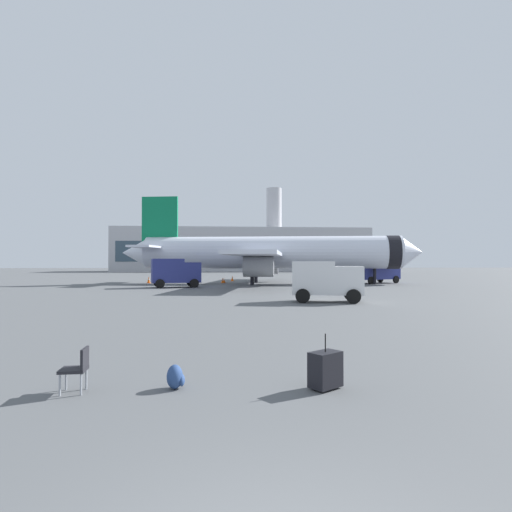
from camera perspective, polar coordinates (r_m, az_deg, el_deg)
airplane_at_gate at (r=51.43m, az=1.72°, el=0.41°), size 35.65×32.34×10.50m
service_truck at (r=44.75m, az=-10.52°, el=-2.01°), size 5.16×3.36×2.90m
fuel_truck at (r=54.62m, az=15.37°, el=-1.61°), size 6.44×4.80×3.20m
cargo_van at (r=28.15m, az=9.20°, el=-3.03°), size 4.74×3.15×2.60m
safety_cone_near at (r=54.86m, az=-13.87°, el=-3.04°), size 0.44×0.44×0.81m
safety_cone_mid at (r=54.74m, az=-4.22°, el=-3.18°), size 0.44×0.44×0.60m
safety_cone_far at (r=53.54m, az=-4.39°, el=-3.20°), size 0.44×0.44×0.66m
safety_cone_outer at (r=59.19m, az=-3.12°, el=-2.95°), size 0.44×0.44×0.73m
rolling_suitcase at (r=9.08m, az=9.08°, el=-14.45°), size 0.75×0.70×1.10m
traveller_backpack at (r=9.17m, az=-10.49°, el=-15.33°), size 0.36×0.40×0.48m
gate_chair at (r=9.39m, az=-22.33°, el=-13.27°), size 0.50×0.50×0.86m
terminal_building at (r=126.01m, az=-1.78°, el=0.85°), size 71.12×18.24×24.16m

